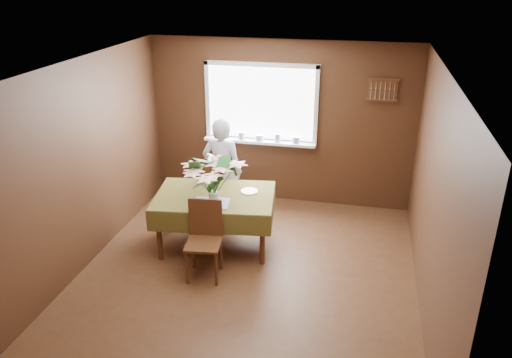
% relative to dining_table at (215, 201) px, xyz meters
% --- Properties ---
extents(floor, '(4.50, 4.50, 0.00)m').
position_rel_dining_table_xyz_m(floor, '(0.57, -0.63, -0.65)').
color(floor, '#492A19').
rests_on(floor, ground).
extents(ceiling, '(4.50, 4.50, 0.00)m').
position_rel_dining_table_xyz_m(ceiling, '(0.57, -0.63, 1.85)').
color(ceiling, white).
rests_on(ceiling, wall_back).
extents(wall_back, '(4.00, 0.00, 4.00)m').
position_rel_dining_table_xyz_m(wall_back, '(0.57, 1.62, 0.60)').
color(wall_back, brown).
rests_on(wall_back, floor).
extents(wall_front, '(4.00, 0.00, 4.00)m').
position_rel_dining_table_xyz_m(wall_front, '(0.57, -2.88, 0.60)').
color(wall_front, brown).
rests_on(wall_front, floor).
extents(wall_left, '(0.00, 4.50, 4.50)m').
position_rel_dining_table_xyz_m(wall_left, '(-1.43, -0.63, 0.60)').
color(wall_left, brown).
rests_on(wall_left, floor).
extents(wall_right, '(0.00, 4.50, 4.50)m').
position_rel_dining_table_xyz_m(wall_right, '(2.57, -0.63, 0.60)').
color(wall_right, brown).
rests_on(wall_right, floor).
extents(window_assembly, '(1.72, 0.20, 1.22)m').
position_rel_dining_table_xyz_m(window_assembly, '(0.27, 1.56, 0.70)').
color(window_assembly, white).
rests_on(window_assembly, wall_back).
extents(spoon_rack, '(0.44, 0.05, 0.33)m').
position_rel_dining_table_xyz_m(spoon_rack, '(2.02, 1.58, 1.20)').
color(spoon_rack, '#55311B').
rests_on(spoon_rack, wall_back).
extents(dining_table, '(1.65, 1.23, 0.74)m').
position_rel_dining_table_xyz_m(dining_table, '(0.00, 0.00, 0.00)').
color(dining_table, '#55311B').
rests_on(dining_table, floor).
extents(chair_far, '(0.41, 0.42, 0.94)m').
position_rel_dining_table_xyz_m(chair_far, '(-0.16, 0.82, -0.13)').
color(chair_far, '#55311B').
rests_on(chair_far, floor).
extents(chair_near, '(0.45, 0.45, 0.94)m').
position_rel_dining_table_xyz_m(chair_near, '(0.07, -0.65, -0.13)').
color(chair_near, '#55311B').
rests_on(chair_near, floor).
extents(seated_woman, '(0.57, 0.38, 1.56)m').
position_rel_dining_table_xyz_m(seated_woman, '(-0.09, 0.69, 0.13)').
color(seated_woman, white).
rests_on(seated_woman, floor).
extents(flower_bouquet, '(0.63, 0.63, 0.54)m').
position_rel_dining_table_xyz_m(flower_bouquet, '(0.07, -0.25, 0.44)').
color(flower_bouquet, white).
rests_on(flower_bouquet, dining_table).
extents(side_plate, '(0.29, 0.29, 0.01)m').
position_rel_dining_table_xyz_m(side_plate, '(0.42, 0.20, 0.10)').
color(side_plate, white).
rests_on(side_plate, dining_table).
extents(table_knife, '(0.11, 0.22, 0.00)m').
position_rel_dining_table_xyz_m(table_knife, '(0.14, -0.25, 0.10)').
color(table_knife, silver).
rests_on(table_knife, dining_table).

